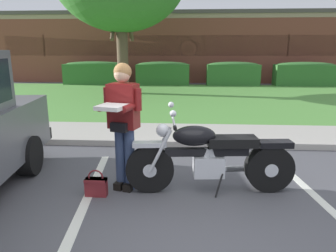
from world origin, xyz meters
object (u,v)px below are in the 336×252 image
hedge_center_right (233,73)px  hedge_right (305,74)px  handbag (96,185)px  brick_building (201,48)px  motorcycle (217,157)px  hedge_left (95,73)px  rider_person (123,117)px  hedge_center_left (163,73)px

hedge_center_right → hedge_right: bearing=0.0°
handbag → brick_building: size_ratio=0.01×
motorcycle → hedge_left: hedge_left is taller
rider_person → hedge_center_left: 12.45m
hedge_left → hedge_center_left: 3.60m
motorcycle → hedge_right: hedge_right is taller
motorcycle → hedge_left: (-5.31, 12.43, 0.17)m
hedge_center_right → motorcycle: bearing=-98.6°
rider_person → hedge_center_right: size_ratio=0.64×
hedge_center_right → brick_building: brick_building is taller
brick_building → hedge_left: bearing=-131.1°
rider_person → hedge_right: rider_person is taller
hedge_center_left → rider_person: bearing=-87.8°
rider_person → hedge_right: bearing=61.6°
motorcycle → hedge_right: bearing=66.2°
hedge_center_left → handbag: bearing=-89.4°
handbag → hedge_left: 13.23m
hedge_center_left → hedge_center_right: (3.60, 0.00, -0.00)m
handbag → brick_building: (2.03, 19.27, 1.82)m
motorcycle → hedge_center_left: hedge_center_left is taller
motorcycle → handbag: size_ratio=6.23×
handbag → hedge_center_left: 12.69m
rider_person → hedge_center_left: (-0.47, 12.44, -0.36)m
hedge_center_left → hedge_right: bearing=0.0°
hedge_right → hedge_center_left: bearing=180.0°
rider_person → hedge_center_left: bearing=92.2°
rider_person → handbag: 0.96m
hedge_center_right → brick_building: bearing=102.3°
hedge_left → brick_building: size_ratio=0.12×
hedge_center_right → brick_building: size_ratio=0.10×
hedge_center_left → hedge_right: (7.20, 0.00, -0.00)m
hedge_center_right → hedge_right: same height
hedge_center_left → hedge_center_right: bearing=0.0°
rider_person → hedge_left: size_ratio=0.53×
hedge_center_left → hedge_left: bearing=-180.0°
handbag → hedge_center_right: 13.15m
motorcycle → hedge_center_right: bearing=81.4°
brick_building → motorcycle: bearing=-91.4°
handbag → hedge_right: 14.52m
hedge_right → brick_building: brick_building is taller
motorcycle → handbag: motorcycle is taller
hedge_left → rider_person: bearing=-71.9°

